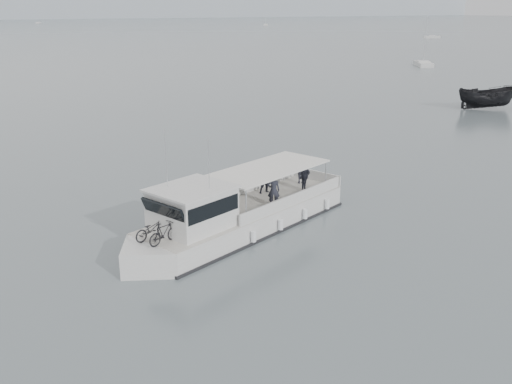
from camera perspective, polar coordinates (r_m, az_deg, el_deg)
ground at (r=23.01m, az=-7.34°, el=-6.01°), size 1400.00×1400.00×0.00m
tour_boat at (r=24.20m, az=-2.63°, el=-2.51°), size 12.12×5.72×5.10m
dark_motorboat at (r=59.70m, az=22.11°, el=8.76°), size 6.14×4.72×2.24m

